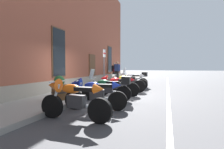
% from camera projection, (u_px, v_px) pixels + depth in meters
% --- Properties ---
extents(ground_plane, '(140.00, 140.00, 0.00)m').
position_uv_depth(ground_plane, '(100.00, 95.00, 9.09)').
color(ground_plane, '#424244').
extents(sidewalk, '(32.61, 2.25, 0.15)m').
position_uv_depth(sidewalk, '(79.00, 93.00, 9.41)').
color(sidewalk, gray).
rests_on(sidewalk, ground_plane).
extents(lane_stripe, '(32.61, 0.12, 0.01)m').
position_uv_depth(lane_stripe, '(168.00, 98.00, 8.18)').
color(lane_stripe, silver).
rests_on(lane_stripe, ground_plane).
extents(brick_pub_facade, '(26.61, 5.45, 8.86)m').
position_uv_depth(brick_pub_facade, '(15.00, 11.00, 10.31)').
color(brick_pub_facade, brown).
rests_on(brick_pub_facade, ground_plane).
extents(motorcycle_orange_sport, '(0.62, 2.04, 1.06)m').
position_uv_depth(motorcycle_orange_sport, '(72.00, 98.00, 4.76)').
color(motorcycle_orange_sport, black).
rests_on(motorcycle_orange_sport, ground_plane).
extents(motorcycle_blue_sport, '(0.62, 2.01, 1.02)m').
position_uv_depth(motorcycle_blue_sport, '(93.00, 92.00, 5.94)').
color(motorcycle_blue_sport, black).
rests_on(motorcycle_blue_sport, ground_plane).
extents(motorcycle_green_touring, '(0.62, 2.06, 1.28)m').
position_uv_depth(motorcycle_green_touring, '(109.00, 88.00, 7.50)').
color(motorcycle_green_touring, black).
rests_on(motorcycle_green_touring, ground_plane).
extents(motorcycle_red_sport, '(0.62, 2.04, 0.99)m').
position_uv_depth(motorcycle_red_sport, '(116.00, 84.00, 8.76)').
color(motorcycle_red_sport, black).
rests_on(motorcycle_red_sport, ground_plane).
extents(motorcycle_yellow_naked, '(0.62, 2.13, 0.97)m').
position_uv_depth(motorcycle_yellow_naked, '(125.00, 83.00, 10.08)').
color(motorcycle_yellow_naked, black).
rests_on(motorcycle_yellow_naked, ground_plane).
extents(motorcycle_white_sport, '(0.62, 1.96, 1.07)m').
position_uv_depth(motorcycle_white_sport, '(131.00, 80.00, 11.59)').
color(motorcycle_white_sport, black).
rests_on(motorcycle_white_sport, ground_plane).
extents(motorcycle_silver_touring, '(0.66, 2.06, 1.31)m').
position_uv_depth(motorcycle_silver_touring, '(134.00, 79.00, 12.96)').
color(motorcycle_silver_touring, black).
rests_on(motorcycle_silver_touring, ground_plane).
extents(pedestrian_blue_top, '(0.30, 0.65, 1.73)m').
position_uv_depth(pedestrian_blue_top, '(117.00, 70.00, 16.36)').
color(pedestrian_blue_top, black).
rests_on(pedestrian_blue_top, sidewalk).
extents(pedestrian_dark_jacket, '(0.32, 0.65, 1.61)m').
position_uv_depth(pedestrian_dark_jacket, '(114.00, 70.00, 17.43)').
color(pedestrian_dark_jacket, '#38332D').
rests_on(pedestrian_dark_jacket, sidewalk).
extents(parking_sign, '(0.36, 0.07, 2.25)m').
position_uv_depth(parking_sign, '(104.00, 63.00, 10.82)').
color(parking_sign, '#4C4C51').
rests_on(parking_sign, sidewalk).
extents(barrel_planter, '(0.60, 0.60, 0.90)m').
position_uv_depth(barrel_planter, '(59.00, 89.00, 6.99)').
color(barrel_planter, brown).
rests_on(barrel_planter, sidewalk).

